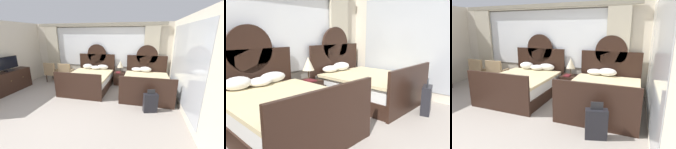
{
  "view_description": "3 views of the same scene",
  "coord_description": "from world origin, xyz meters",
  "views": [
    {
      "loc": [
        2.06,
        -2.35,
        2.18
      ],
      "look_at": [
        0.98,
        2.41,
        0.77
      ],
      "focal_mm": 22.1,
      "sensor_mm": 36.0,
      "label": 1
    },
    {
      "loc": [
        -1.75,
        -0.07,
        1.59
      ],
      "look_at": [
        1.08,
        2.63,
        0.81
      ],
      "focal_mm": 33.4,
      "sensor_mm": 36.0,
      "label": 2
    },
    {
      "loc": [
        2.92,
        -1.64,
        1.95
      ],
      "look_at": [
        1.33,
        2.42,
        0.87
      ],
      "focal_mm": 30.09,
      "sensor_mm": 36.0,
      "label": 3
    }
  ],
  "objects": [
    {
      "name": "nightstand_between_beds",
      "position": [
        1.08,
        3.53,
        0.28
      ],
      "size": [
        0.47,
        0.5,
        0.56
      ],
      "color": "black",
      "rests_on": "ground_plane"
    },
    {
      "name": "table_lamp_on_nightstand",
      "position": [
        1.1,
        3.56,
        0.93
      ],
      "size": [
        0.27,
        0.27,
        0.52
      ],
      "color": "brown",
      "rests_on": "nightstand_between_beds"
    },
    {
      "name": "suitcase_on_floor",
      "position": [
        2.35,
        1.4,
        0.29
      ],
      "size": [
        0.43,
        0.27,
        0.7
      ],
      "color": "black",
      "rests_on": "ground_plane"
    },
    {
      "name": "wall_right_mirror",
      "position": [
        3.27,
        1.7,
        1.35
      ],
      "size": [
        0.08,
        4.54,
        2.7
      ],
      "color": "beige",
      "rests_on": "ground_plane"
    },
    {
      "name": "wall_back_window",
      "position": [
        0.0,
        3.95,
        1.43
      ],
      "size": [
        6.48,
        0.22,
        2.7
      ],
      "color": "beige",
      "rests_on": "ground_plane"
    },
    {
      "name": "bed_near_window",
      "position": [
        -0.07,
        2.82,
        0.37
      ],
      "size": [
        1.72,
        2.18,
        1.75
      ],
      "color": "black",
      "rests_on": "ground_plane"
    },
    {
      "name": "armchair_by_window_centre",
      "position": [
        -2.15,
        3.22,
        0.5
      ],
      "size": [
        0.56,
        0.56,
        0.92
      ],
      "color": "tan",
      "rests_on": "ground_plane"
    },
    {
      "name": "bed_near_mirror",
      "position": [
        2.22,
        2.81,
        0.37
      ],
      "size": [
        1.72,
        2.18,
        1.75
      ],
      "color": "black",
      "rests_on": "ground_plane"
    },
    {
      "name": "book_on_nightstand",
      "position": [
        1.04,
        3.43,
        0.58
      ],
      "size": [
        0.18,
        0.26,
        0.03
      ],
      "color": "maroon",
      "rests_on": "nightstand_between_beds"
    },
    {
      "name": "armchair_by_window_left",
      "position": [
        -1.4,
        3.22,
        0.5
      ],
      "size": [
        0.61,
        0.61,
        0.92
      ],
      "color": "tan",
      "rests_on": "ground_plane"
    }
  ]
}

